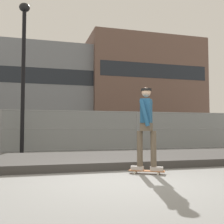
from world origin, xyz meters
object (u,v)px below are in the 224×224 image
Objects in this scene: skater at (146,123)px; parked_car_mid at (92,132)px; skateboard at (147,171)px; street_lamp at (24,58)px.

parked_car_mid is (0.81, 10.22, -0.30)m from skater.
parked_car_mid is (0.81, 10.22, 0.78)m from skateboard.
street_lamp is (-2.90, 6.11, 3.88)m from skateboard.
skateboard is 1.08m from skater.
skater is at bearing -94.55° from parked_car_mid.
skater is 0.42× the size of parked_car_mid.
skateboard is 0.13× the size of street_lamp.
skater is 0.30× the size of street_lamp.
skateboard is 0.42× the size of skater.
skater reaches higher than skateboard.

